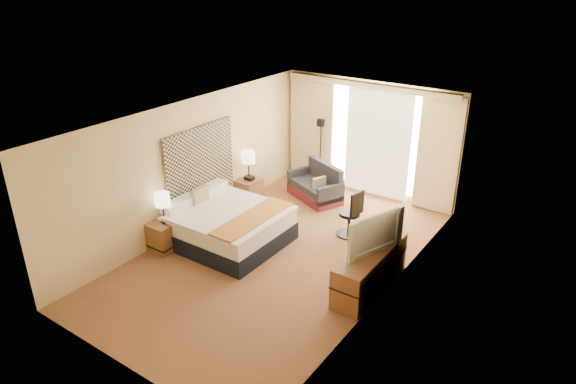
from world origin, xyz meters
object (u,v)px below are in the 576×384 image
Objects in this scene: nightstand_left at (165,236)px; nightstand_right at (249,191)px; floor_lamp at (321,138)px; lamp_left at (162,200)px; television at (371,231)px; lamp_right at (248,158)px; bed at (228,226)px; desk_chair at (351,216)px; loveseat at (316,187)px; media_dresser at (370,269)px.

nightstand_right is (0.00, 2.50, 0.00)m from nightstand_left.
nightstand_left is 0.34× the size of floor_lamp.
television is at bearing 16.10° from lamp_left.
bed is at bearing -63.52° from lamp_right.
desk_chair is 1.54× the size of lamp_right.
lamp_right is 3.97m from television.
loveseat is 1.26m from floor_lamp.
bed is at bearing -176.49° from media_dresser.
nightstand_right is 0.87× the size of lamp_right.
loveseat reaches higher than nightstand_right.
desk_chair is 1.66× the size of lamp_left.
loveseat is (0.32, 2.66, -0.09)m from bed.
bed is at bearing 114.07° from television.
desk_chair is (1.80, 1.56, 0.08)m from bed.
television is (3.65, -1.42, 0.76)m from nightstand_right.
nightstand_right is 0.94× the size of lamp_left.
nightstand_right is 3.97m from media_dresser.
television reaches higher than lamp_right.
television is at bearing 16.49° from nightstand_left.
floor_lamp reaches higher than lamp_left.
television is at bearing -21.25° from nightstand_right.
nightstand_left is at bearing -90.00° from nightstand_right.
desk_chair is 3.58m from lamp_left.
bed is (0.81, -1.63, 0.08)m from nightstand_right.
bed is 3.41× the size of lamp_left.
lamp_right is (-1.16, -0.97, 0.77)m from loveseat.
media_dresser reaches higher than nightstand_left.
bed is 1.36× the size of loveseat.
media_dresser is 4.09m from lamp_right.
lamp_right is 0.55× the size of television.
nightstand_right is at bearing 90.20° from lamp_left.
media_dresser is 1.23× the size of loveseat.
loveseat is 3.75m from lamp_left.
loveseat is at bearing 83.11° from bed.
nightstand_left is 4.49m from floor_lamp.
bed is at bearing -129.26° from desk_chair.
media_dresser is at bearing -20.11° from loveseat.
loveseat is 1.70m from lamp_right.
bed is at bearing -88.53° from floor_lamp.
desk_chair reaches higher than nightstand_right.
nightstand_right is at bearing 88.62° from television.
television is (2.84, 0.21, 0.68)m from bed.
nightstand_right is 0.38× the size of loveseat.
media_dresser is 3.88m from lamp_left.
lamp_left is at bearing -99.35° from floor_lamp.
loveseat reaches higher than nightstand_left.
lamp_left is at bearing -83.84° from loveseat.
bed reaches higher than nightstand_right.
nightstand_right is at bearing -111.27° from floor_lamp.
media_dresser is at bearing 3.51° from bed.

